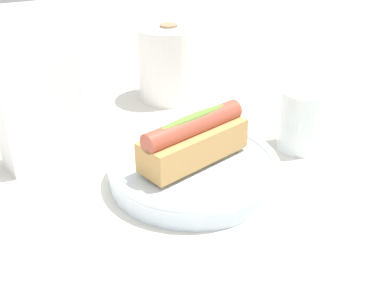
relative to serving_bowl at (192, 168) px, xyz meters
name	(u,v)px	position (x,y,z in m)	size (l,w,h in m)	color
ground_plane	(194,180)	(0.00, 0.00, -0.02)	(2.40, 2.40, 0.00)	silver
serving_bowl	(192,168)	(0.00, 0.00, 0.00)	(0.23, 0.23, 0.03)	silver
hotdog_front	(192,139)	(0.00, 0.00, 0.04)	(0.16, 0.09, 0.06)	tan
water_glass	(302,123)	(0.18, 0.02, 0.02)	(0.07, 0.07, 0.09)	white
paper_towel_roll	(170,63)	(0.08, 0.27, 0.05)	(0.11, 0.11, 0.13)	white
napkin_box	(40,112)	(-0.17, 0.13, 0.06)	(0.11, 0.04, 0.15)	white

